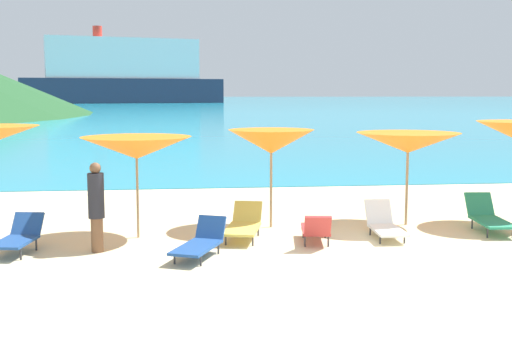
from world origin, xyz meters
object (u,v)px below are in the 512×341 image
at_px(lounge_chair_6, 200,242).
at_px(cruise_ship, 124,74).
at_px(beachgoer_2, 96,205).
at_px(umbrella_3, 271,142).
at_px(lounge_chair_5, 385,224).
at_px(umbrella_2, 136,148).
at_px(lounge_chair_8, 316,229).
at_px(umbrella_4, 408,143).
at_px(lounge_chair_7, 244,224).
at_px(lounge_chair_4, 489,217).
at_px(lounge_chair_10, 18,237).

distance_m(lounge_chair_6, cruise_ship, 175.27).
bearing_deg(beachgoer_2, umbrella_3, 122.21).
relative_size(umbrella_3, lounge_chair_5, 1.46).
distance_m(umbrella_2, beachgoer_2, 1.64).
bearing_deg(lounge_chair_5, lounge_chair_8, -161.77).
xyz_separation_m(umbrella_2, umbrella_4, (5.94, 0.63, 0.00)).
height_order(lounge_chair_6, lounge_chair_7, lounge_chair_7).
xyz_separation_m(umbrella_2, lounge_chair_8, (3.52, -0.99, -1.55)).
distance_m(umbrella_4, lounge_chair_8, 3.29).
bearing_deg(lounge_chair_5, umbrella_3, 152.19).
height_order(lounge_chair_8, beachgoer_2, beachgoer_2).
bearing_deg(lounge_chair_4, umbrella_4, 155.88).
bearing_deg(cruise_ship, lounge_chair_4, -96.34).
bearing_deg(lounge_chair_7, cruise_ship, 109.15).
height_order(umbrella_3, lounge_chair_4, umbrella_3).
bearing_deg(umbrella_3, lounge_chair_5, -30.18).
bearing_deg(lounge_chair_4, lounge_chair_7, -173.50).
relative_size(umbrella_4, lounge_chair_5, 1.54).
bearing_deg(beachgoer_2, lounge_chair_5, 100.37).
relative_size(lounge_chair_5, lounge_chair_10, 1.05).
distance_m(lounge_chair_4, lounge_chair_6, 6.42).
bearing_deg(lounge_chair_8, umbrella_3, -60.59).
distance_m(lounge_chair_7, lounge_chair_10, 4.35).
height_order(umbrella_2, lounge_chair_10, umbrella_2).
height_order(lounge_chair_5, lounge_chair_10, lounge_chair_5).
distance_m(lounge_chair_4, lounge_chair_7, 5.31).
relative_size(lounge_chair_6, lounge_chair_7, 0.92).
height_order(lounge_chair_6, lounge_chair_8, lounge_chair_8).
distance_m(umbrella_2, lounge_chair_4, 7.63).
bearing_deg(umbrella_2, lounge_chair_7, -8.68).
distance_m(lounge_chair_6, lounge_chair_10, 3.43).
relative_size(lounge_chair_6, beachgoer_2, 0.95).
bearing_deg(beachgoer_2, lounge_chair_10, -89.33).
relative_size(umbrella_4, cruise_ship, 0.04).
relative_size(umbrella_3, lounge_chair_4, 1.27).
bearing_deg(cruise_ship, beachgoer_2, -99.04).
relative_size(lounge_chair_5, lounge_chair_7, 0.86).
distance_m(lounge_chair_5, beachgoer_2, 5.81).
bearing_deg(lounge_chair_5, lounge_chair_7, 177.95).
xyz_separation_m(lounge_chair_6, beachgoer_2, (-1.91, 0.60, 0.63)).
height_order(umbrella_4, lounge_chair_8, umbrella_4).
height_order(umbrella_3, lounge_chair_5, umbrella_3).
bearing_deg(lounge_chair_5, umbrella_4, 55.62).
xyz_separation_m(lounge_chair_5, lounge_chair_10, (-7.20, -0.49, 0.04)).
xyz_separation_m(lounge_chair_6, cruise_ship, (-15.79, 174.39, 7.73)).
xyz_separation_m(umbrella_3, lounge_chair_5, (2.19, -1.27, -1.63)).
bearing_deg(beachgoer_2, umbrella_4, 109.46).
distance_m(lounge_chair_4, lounge_chair_5, 2.43).
bearing_deg(lounge_chair_10, lounge_chair_7, 18.82).
distance_m(umbrella_2, umbrella_4, 5.97).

